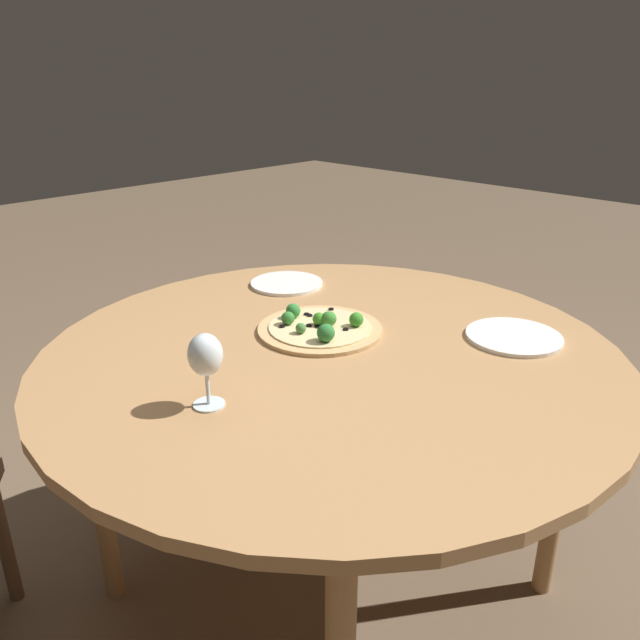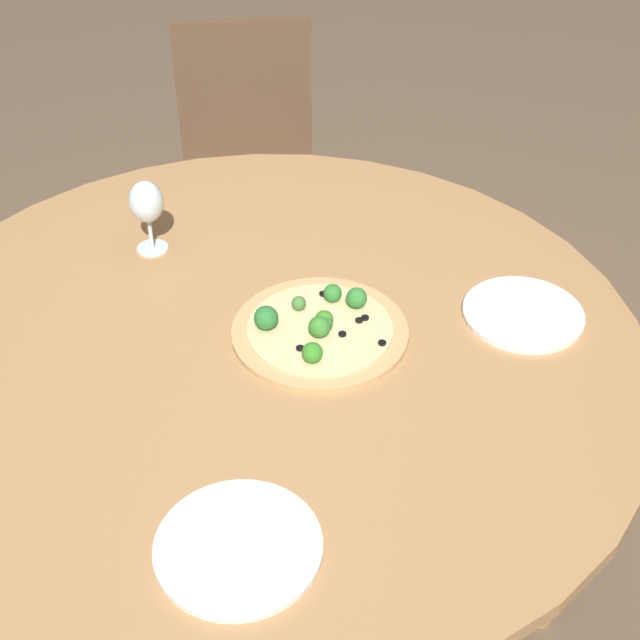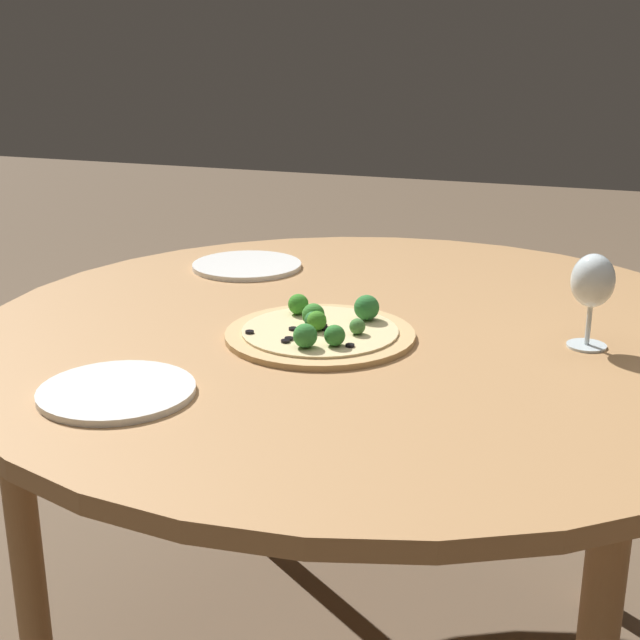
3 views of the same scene
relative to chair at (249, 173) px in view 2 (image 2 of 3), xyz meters
The scene contains 7 objects.
ground_plane 1.17m from the chair, 122.46° to the right, with size 12.00×12.00×0.00m, color brown.
dining_table 1.09m from the chair, 122.46° to the right, with size 1.34×1.34×0.73m.
chair is the anchor object (origin of this frame).
pizza 1.11m from the chair, 116.92° to the right, with size 0.31×0.31×0.06m.
wine_glass 0.89m from the chair, 136.77° to the right, with size 0.07×0.07×0.15m.
plate_near 1.19m from the chair, 98.39° to the right, with size 0.22×0.22×0.01m.
plate_far 1.54m from the chair, 124.16° to the right, with size 0.23×0.23×0.01m.
Camera 2 is at (-0.64, -1.01, 1.72)m, focal length 50.00 mm.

